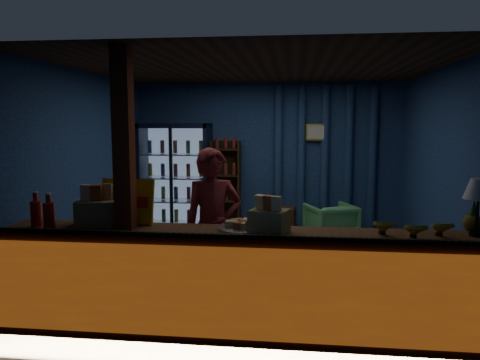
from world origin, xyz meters
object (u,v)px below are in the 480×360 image
object	(u,v)px
shopkeeper	(213,228)
table_lamp	(479,191)
green_chair	(330,224)
pastry_tray	(245,227)

from	to	relation	value
shopkeeper	table_lamp	world-z (taller)	shopkeeper
shopkeeper	green_chair	world-z (taller)	shopkeeper
pastry_tray	green_chair	bearing A→B (deg)	72.54
shopkeeper	green_chair	xyz separation A→B (m)	(1.41, 2.68, -0.51)
pastry_tray	table_lamp	world-z (taller)	table_lamp
shopkeeper	pastry_tray	xyz separation A→B (m)	(0.40, -0.55, 0.15)
table_lamp	green_chair	bearing A→B (deg)	106.99
shopkeeper	pastry_tray	bearing A→B (deg)	-74.36
shopkeeper	green_chair	bearing A→B (deg)	41.99
shopkeeper	pastry_tray	distance (m)	0.69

